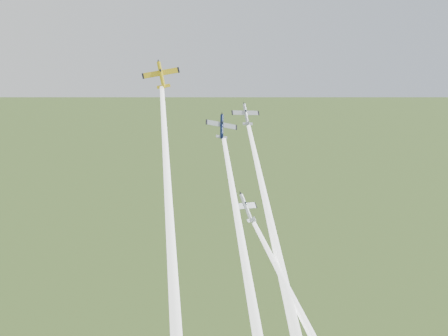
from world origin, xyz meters
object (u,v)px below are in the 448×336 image
Objects in this scene: plane_yellow at (161,75)px; plane_silver_right at (246,114)px; plane_navy at (222,126)px; plane_silver_low at (246,208)px.

plane_silver_right is (22.97, -0.72, -10.82)m from plane_yellow.
plane_silver_right reaches higher than plane_navy.
plane_silver_right is (10.85, 5.64, 1.18)m from plane_navy.
plane_navy is 0.88× the size of plane_silver_low.
plane_silver_low is (-9.73, -14.26, -18.94)m from plane_silver_right.
plane_silver_right is at bearing 39.32° from plane_silver_low.
plane_silver_low is (1.12, -8.62, -17.76)m from plane_navy.
plane_navy is 1.05× the size of plane_silver_right.
plane_navy is at bearing -137.91° from plane_silver_right.
plane_yellow is 0.97× the size of plane_silver_low.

